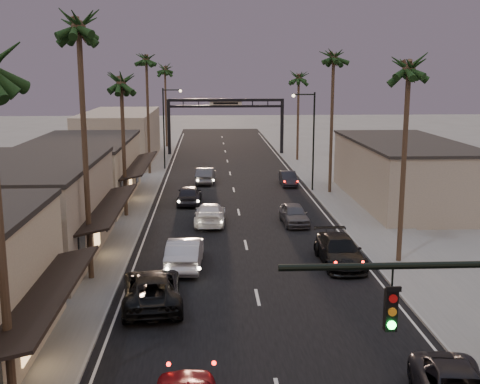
{
  "coord_description": "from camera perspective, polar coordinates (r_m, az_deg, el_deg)",
  "views": [
    {
      "loc": [
        -2.34,
        -8.72,
        10.93
      ],
      "look_at": [
        -0.12,
        32.68,
        2.5
      ],
      "focal_mm": 45.0,
      "sensor_mm": 36.0,
      "label": 1
    }
  ],
  "objects": [
    {
      "name": "palm_lc",
      "position": [
        45.16,
        -11.23,
        10.69
      ],
      "size": [
        3.2,
        3.2,
        12.2
      ],
      "color": "#38281C",
      "rests_on": "ground"
    },
    {
      "name": "curbside_grey",
      "position": [
        43.49,
        5.16,
        -2.11
      ],
      "size": [
        1.95,
        4.41,
        1.47
      ],
      "primitive_type": "imported",
      "rotation": [
        0.0,
        0.0,
        0.05
      ],
      "color": "#47464B",
      "rests_on": "ground"
    },
    {
      "name": "curbside_black",
      "position": [
        34.91,
        9.42,
        -5.53
      ],
      "size": [
        2.34,
        5.56,
        1.6
      ],
      "primitive_type": "imported",
      "rotation": [
        0.0,
        0.0,
        0.02
      ],
      "color": "black",
      "rests_on": "ground"
    },
    {
      "name": "oncoming_pickup",
      "position": [
        28.98,
        -8.34,
        -9.08
      ],
      "size": [
        3.23,
        6.04,
        1.61
      ],
      "primitive_type": "imported",
      "rotation": [
        0.0,
        0.0,
        3.24
      ],
      "color": "black",
      "rests_on": "ground"
    },
    {
      "name": "sidewalk_right",
      "position": [
        62.81,
        7.85,
        1.42
      ],
      "size": [
        5.0,
        92.0,
        0.12
      ],
      "primitive_type": "cube",
      "color": "slate",
      "rests_on": "ground"
    },
    {
      "name": "palm_lb",
      "position": [
        31.45,
        -15.1,
        15.59
      ],
      "size": [
        3.2,
        3.2,
        15.2
      ],
      "color": "#38281C",
      "rests_on": "ground"
    },
    {
      "name": "ground",
      "position": [
        49.99,
        -0.31,
        -1.14
      ],
      "size": [
        200.0,
        200.0,
        0.0
      ],
      "primitive_type": "plane",
      "color": "slate",
      "rests_on": "ground"
    },
    {
      "name": "road",
      "position": [
        54.87,
        -0.56,
        0.01
      ],
      "size": [
        14.0,
        120.0,
        0.02
      ],
      "primitive_type": "cube",
      "color": "black",
      "rests_on": "ground"
    },
    {
      "name": "storefront_dist",
      "position": [
        74.91,
        -11.27,
        5.19
      ],
      "size": [
        8.0,
        20.0,
        6.0
      ],
      "primitive_type": "cube",
      "color": "gray",
      "rests_on": "ground"
    },
    {
      "name": "palm_far",
      "position": [
        86.93,
        -7.14,
        11.74
      ],
      "size": [
        3.2,
        3.2,
        13.2
      ],
      "color": "#38281C",
      "rests_on": "ground"
    },
    {
      "name": "palm_rc",
      "position": [
        73.54,
        5.6,
        11.08
      ],
      "size": [
        3.2,
        3.2,
        12.2
      ],
      "color": "#38281C",
      "rests_on": "ground"
    },
    {
      "name": "oncoming_grey_far",
      "position": [
        59.12,
        -3.28,
        1.58
      ],
      "size": [
        2.03,
        4.78,
        1.54
      ],
      "primitive_type": "imported",
      "rotation": [
        0.0,
        0.0,
        3.05
      ],
      "color": "#45464A",
      "rests_on": "ground"
    },
    {
      "name": "oncoming_dgrey",
      "position": [
        50.06,
        -4.83,
        -0.24
      ],
      "size": [
        2.13,
        4.75,
        1.58
      ],
      "primitive_type": "imported",
      "rotation": [
        0.0,
        0.0,
        3.08
      ],
      "color": "black",
      "rests_on": "ground"
    },
    {
      "name": "storefront_mid",
      "position": [
        37.23,
        -19.63,
        -1.88
      ],
      "size": [
        8.0,
        14.0,
        5.5
      ],
      "primitive_type": "cube",
      "color": "gray",
      "rests_on": "ground"
    },
    {
      "name": "palm_rb",
      "position": [
        53.87,
        8.88,
        12.94
      ],
      "size": [
        3.2,
        3.2,
        14.2
      ],
      "color": "#38281C",
      "rests_on": "ground"
    },
    {
      "name": "arch",
      "position": [
        78.94,
        -1.37,
        7.57
      ],
      "size": [
        15.2,
        0.4,
        7.27
      ],
      "color": "black",
      "rests_on": "ground"
    },
    {
      "name": "sidewalk_left",
      "position": [
        62.1,
        -9.64,
        1.25
      ],
      "size": [
        5.0,
        92.0,
        0.12
      ],
      "primitive_type": "cube",
      "color": "slate",
      "rests_on": "ground"
    },
    {
      "name": "streetlight_right",
      "position": [
        54.8,
        6.71,
        5.55
      ],
      "size": [
        2.13,
        0.3,
        9.0
      ],
      "color": "black",
      "rests_on": "ground"
    },
    {
      "name": "streetlight_left",
      "position": [
        67.11,
        -7.01,
        6.62
      ],
      "size": [
        2.13,
        0.3,
        9.0
      ],
      "color": "black",
      "rests_on": "ground"
    },
    {
      "name": "oncoming_white",
      "position": [
        43.41,
        -2.85,
        -2.07
      ],
      "size": [
        2.39,
        5.35,
        1.53
      ],
      "primitive_type": "imported",
      "rotation": [
        0.0,
        0.0,
        3.09
      ],
      "color": "silver",
      "rests_on": "ground"
    },
    {
      "name": "curbside_far",
      "position": [
        58.08,
        4.59,
        1.28
      ],
      "size": [
        1.42,
        4.06,
        1.34
      ],
      "primitive_type": "imported",
      "rotation": [
        0.0,
        0.0,
        0.0
      ],
      "color": "black",
      "rests_on": "ground"
    },
    {
      "name": "storefront_far",
      "position": [
        52.51,
        -14.74,
        1.87
      ],
      "size": [
        8.0,
        16.0,
        5.0
      ],
      "primitive_type": "cube",
      "color": "tan",
      "rests_on": "ground"
    },
    {
      "name": "palm_ra",
      "position": [
        34.51,
        15.77,
        11.93
      ],
      "size": [
        3.2,
        3.2,
        13.2
      ],
      "color": "#38281C",
      "rests_on": "ground"
    },
    {
      "name": "palm_ld",
      "position": [
        64.05,
        -8.89,
        12.69
      ],
      "size": [
        3.2,
        3.2,
        14.2
      ],
      "color": "#38281C",
      "rests_on": "ground"
    },
    {
      "name": "oncoming_silver",
      "position": [
        34.07,
        -5.25,
        -5.75
      ],
      "size": [
        2.09,
        5.31,
        1.72
      ],
      "primitive_type": "imported",
      "rotation": [
        0.0,
        0.0,
        3.09
      ],
      "color": "#AAAAAF",
      "rests_on": "ground"
    },
    {
      "name": "building_right",
      "position": [
        52.07,
        15.28,
        1.77
      ],
      "size": [
        8.0,
        18.0,
        5.0
      ],
      "primitive_type": "cube",
      "color": "gray",
      "rests_on": "ground"
    }
  ]
}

